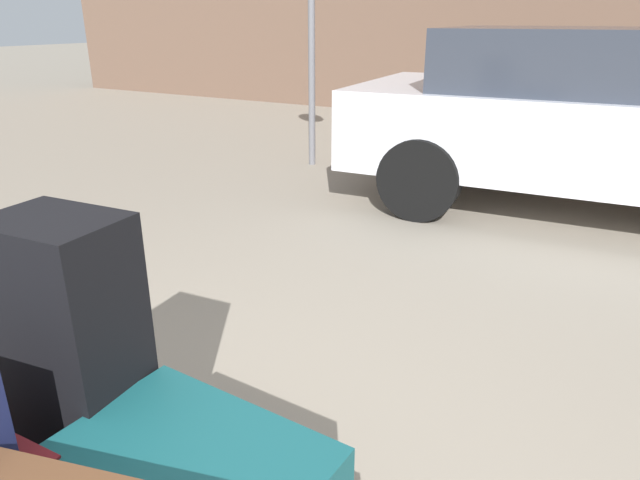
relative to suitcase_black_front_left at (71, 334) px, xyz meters
name	(u,v)px	position (x,y,z in m)	size (l,w,h in m)	color
suitcase_black_front_left	(71,334)	(0.00, 0.00, 0.00)	(0.35, 0.26, 0.68)	black
parked_car	(623,118)	(1.13, 4.22, 0.08)	(4.41, 2.15, 1.42)	silver
no_parking_sign	(311,16)	(-1.80, 4.42, 0.82)	(0.50, 0.10, 2.43)	slate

